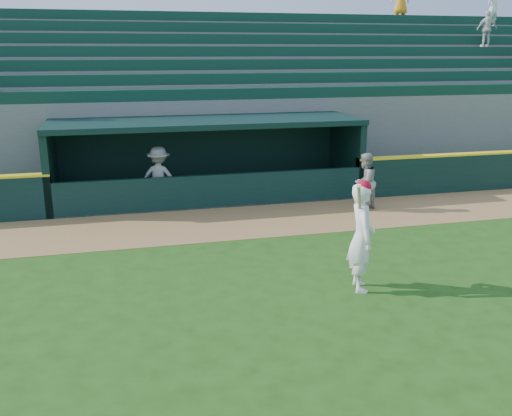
{
  "coord_description": "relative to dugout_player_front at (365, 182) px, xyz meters",
  "views": [
    {
      "loc": [
        -2.81,
        -9.48,
        4.45
      ],
      "look_at": [
        0.0,
        1.6,
        1.3
      ],
      "focal_mm": 40.0,
      "sensor_mm": 36.0,
      "label": 1
    }
  ],
  "objects": [
    {
      "name": "stands",
      "position": [
        -4.15,
        7.36,
        1.56
      ],
      "size": [
        34.5,
        6.29,
        7.57
      ],
      "color": "slate",
      "rests_on": "ground"
    },
    {
      "name": "dugout",
      "position": [
        -4.14,
        2.79,
        0.52
      ],
      "size": [
        9.4,
        2.8,
        2.46
      ],
      "color": "slate",
      "rests_on": "ground"
    },
    {
      "name": "batter_at_plate",
      "position": [
        -2.49,
        -5.24,
        0.24
      ],
      "size": [
        0.66,
        0.87,
        2.18
      ],
      "color": "white",
      "rests_on": "ground"
    },
    {
      "name": "ground",
      "position": [
        -4.14,
        -5.21,
        -0.83
      ],
      "size": [
        120.0,
        120.0,
        0.0
      ],
      "primitive_type": "plane",
      "color": "#214A12",
      "rests_on": "ground"
    },
    {
      "name": "dugout_player_inside",
      "position": [
        -5.69,
        1.72,
        0.07
      ],
      "size": [
        1.31,
        1.0,
        1.8
      ],
      "primitive_type": "imported",
      "rotation": [
        0.0,
        0.0,
        2.83
      ],
      "color": "#989893",
      "rests_on": "ground"
    },
    {
      "name": "dugout_player_front",
      "position": [
        0.0,
        0.0,
        0.0
      ],
      "size": [
        1.02,
        0.97,
        1.67
      ],
      "primitive_type": "imported",
      "rotation": [
        0.0,
        0.0,
        3.71
      ],
      "color": "#9D9D98",
      "rests_on": "ground"
    },
    {
      "name": "warning_track",
      "position": [
        -4.14,
        -0.31,
        -0.83
      ],
      "size": [
        40.0,
        3.0,
        0.01
      ],
      "primitive_type": "cube",
      "color": "olive",
      "rests_on": "ground"
    }
  ]
}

